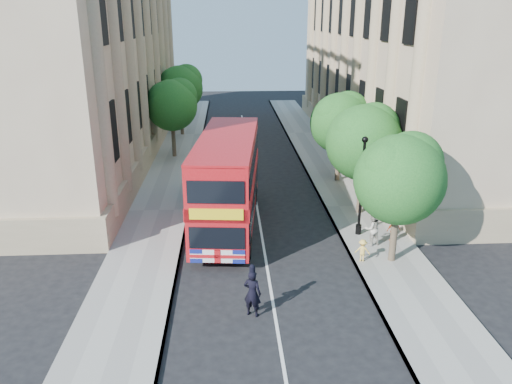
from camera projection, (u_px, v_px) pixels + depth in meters
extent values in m
plane|color=black|center=(273.00, 301.00, 20.00)|extent=(120.00, 120.00, 0.00)
cube|color=gray|center=(354.00, 207.00, 29.71)|extent=(3.50, 80.00, 0.12)
cube|color=gray|center=(159.00, 211.00, 29.08)|extent=(3.50, 80.00, 0.12)
cube|color=tan|center=(417.00, 40.00, 40.37)|extent=(12.00, 38.00, 18.00)
cube|color=tan|center=(70.00, 41.00, 38.86)|extent=(12.00, 38.00, 18.00)
cylinder|color=#473828|center=(394.00, 234.00, 22.67)|extent=(0.32, 0.32, 2.86)
sphere|color=#1C541E|center=(399.00, 180.00, 21.80)|extent=(4.00, 4.00, 4.00)
sphere|color=#1C541E|center=(411.00, 163.00, 22.00)|extent=(2.80, 2.80, 2.80)
sphere|color=#1C541E|center=(391.00, 170.00, 21.32)|extent=(2.60, 2.60, 2.60)
cylinder|color=#473828|center=(360.00, 190.00, 28.30)|extent=(0.32, 0.32, 2.99)
sphere|color=#1C541E|center=(364.00, 143.00, 27.39)|extent=(4.20, 4.20, 4.20)
sphere|color=#1C541E|center=(373.00, 129.00, 27.58)|extent=(2.94, 2.94, 2.94)
sphere|color=#1C541E|center=(357.00, 134.00, 26.90)|extent=(2.73, 2.73, 2.73)
cylinder|color=#473828|center=(338.00, 161.00, 33.96)|extent=(0.32, 0.32, 2.90)
sphere|color=#1C541E|center=(340.00, 123.00, 33.09)|extent=(4.00, 4.00, 4.00)
sphere|color=#1C541E|center=(348.00, 112.00, 33.28)|extent=(2.80, 2.80, 2.80)
sphere|color=#1C541E|center=(334.00, 116.00, 32.60)|extent=(2.60, 2.60, 2.60)
cylinder|color=#473828|center=(174.00, 139.00, 39.89)|extent=(0.32, 0.32, 2.99)
sphere|color=#1C541E|center=(172.00, 105.00, 38.99)|extent=(4.00, 4.00, 4.00)
sphere|color=#1C541E|center=(179.00, 96.00, 39.18)|extent=(2.80, 2.80, 2.80)
sphere|color=#1C541E|center=(164.00, 99.00, 38.50)|extent=(2.60, 2.60, 2.60)
cylinder|color=#473828|center=(182.00, 119.00, 47.40)|extent=(0.32, 0.32, 3.17)
sphere|color=#1C541E|center=(180.00, 88.00, 46.44)|extent=(4.20, 4.20, 4.20)
sphere|color=#1C541E|center=(187.00, 80.00, 46.61)|extent=(2.94, 2.94, 2.94)
sphere|color=#1C541E|center=(174.00, 83.00, 45.94)|extent=(2.73, 2.73, 2.73)
cylinder|color=black|center=(358.00, 229.00, 25.80)|extent=(0.30, 0.30, 0.50)
cylinder|color=black|center=(361.00, 188.00, 25.05)|extent=(0.14, 0.14, 5.00)
sphere|color=black|center=(365.00, 140.00, 24.22)|extent=(0.32, 0.32, 0.32)
cube|color=#AD0C11|center=(228.00, 179.00, 26.22)|extent=(3.76, 10.74, 4.37)
cube|color=black|center=(228.00, 197.00, 26.54)|extent=(3.76, 10.08, 1.00)
cube|color=black|center=(227.00, 158.00, 25.84)|extent=(3.76, 10.08, 1.00)
cube|color=yellow|center=(216.00, 214.00, 21.21)|extent=(2.32, 0.30, 0.50)
cylinder|color=black|center=(195.00, 246.00, 23.47)|extent=(0.41, 1.13, 1.11)
cylinder|color=black|center=(248.00, 247.00, 23.38)|extent=(0.41, 1.13, 1.11)
cylinder|color=black|center=(213.00, 195.00, 30.26)|extent=(0.41, 1.13, 1.11)
cylinder|color=black|center=(254.00, 195.00, 30.17)|extent=(0.41, 1.13, 1.11)
cube|color=black|center=(224.00, 186.00, 29.06)|extent=(2.21, 2.00, 2.26)
cube|color=black|center=(223.00, 186.00, 28.11)|extent=(1.94, 0.15, 0.75)
cube|color=black|center=(225.00, 170.00, 31.23)|extent=(2.25, 3.51, 2.69)
cube|color=black|center=(225.00, 193.00, 31.05)|extent=(2.08, 5.22, 0.27)
cylinder|color=black|center=(208.00, 203.00, 29.27)|extent=(0.26, 0.87, 0.86)
cylinder|color=black|center=(241.00, 203.00, 29.33)|extent=(0.26, 0.87, 0.86)
cylinder|color=black|center=(211.00, 184.00, 32.63)|extent=(0.26, 0.87, 0.86)
cylinder|color=black|center=(241.00, 184.00, 32.68)|extent=(0.26, 0.87, 0.86)
imported|color=black|center=(252.00, 293.00, 18.73)|extent=(0.81, 0.69, 1.89)
imported|color=beige|center=(372.00, 228.00, 24.37)|extent=(1.00, 0.88, 1.74)
imported|color=#CB5323|center=(394.00, 230.00, 24.83)|extent=(0.73, 0.37, 1.20)
imported|color=#F8C954|center=(362.00, 250.00, 22.84)|extent=(0.76, 0.56, 1.06)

